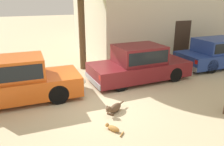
{
  "coord_description": "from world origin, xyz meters",
  "views": [
    {
      "loc": [
        -2.32,
        -6.4,
        3.33
      ],
      "look_at": [
        0.61,
        0.2,
        0.9
      ],
      "focal_mm": 36.14,
      "sensor_mm": 36.0,
      "label": 1
    }
  ],
  "objects_px": {
    "parked_sedan_third": "(220,52)",
    "stray_dog_spotted": "(114,108)",
    "stray_cat": "(113,128)",
    "parked_sedan_second": "(139,63)",
    "parked_sedan_nearest": "(16,80)"
  },
  "relations": [
    {
      "from": "parked_sedan_nearest",
      "to": "stray_cat",
      "type": "relative_size",
      "value": 7.49
    },
    {
      "from": "parked_sedan_nearest",
      "to": "parked_sedan_second",
      "type": "xyz_separation_m",
      "value": [
        4.78,
        0.11,
        -0.01
      ]
    },
    {
      "from": "parked_sedan_third",
      "to": "stray_dog_spotted",
      "type": "relative_size",
      "value": 5.63
    },
    {
      "from": "parked_sedan_nearest",
      "to": "stray_cat",
      "type": "xyz_separation_m",
      "value": [
        2.19,
        -3.0,
        -0.66
      ]
    },
    {
      "from": "parked_sedan_second",
      "to": "parked_sedan_third",
      "type": "height_order",
      "value": "parked_sedan_second"
    },
    {
      "from": "parked_sedan_third",
      "to": "stray_dog_spotted",
      "type": "distance_m",
      "value": 7.39
    },
    {
      "from": "parked_sedan_second",
      "to": "parked_sedan_third",
      "type": "relative_size",
      "value": 0.91
    },
    {
      "from": "stray_dog_spotted",
      "to": "stray_cat",
      "type": "height_order",
      "value": "stray_dog_spotted"
    },
    {
      "from": "stray_dog_spotted",
      "to": "stray_cat",
      "type": "bearing_deg",
      "value": 32.03
    },
    {
      "from": "parked_sedan_second",
      "to": "stray_cat",
      "type": "bearing_deg",
      "value": -129.53
    },
    {
      "from": "parked_sedan_nearest",
      "to": "parked_sedan_third",
      "type": "distance_m",
      "value": 9.59
    },
    {
      "from": "parked_sedan_nearest",
      "to": "stray_dog_spotted",
      "type": "relative_size",
      "value": 5.2
    },
    {
      "from": "parked_sedan_second",
      "to": "parked_sedan_third",
      "type": "xyz_separation_m",
      "value": [
        4.81,
        0.17,
        -0.02
      ]
    },
    {
      "from": "parked_sedan_third",
      "to": "stray_dog_spotted",
      "type": "xyz_separation_m",
      "value": [
        -6.97,
        -2.39,
        -0.56
      ]
    },
    {
      "from": "parked_sedan_nearest",
      "to": "parked_sedan_second",
      "type": "bearing_deg",
      "value": 4.18
    }
  ]
}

